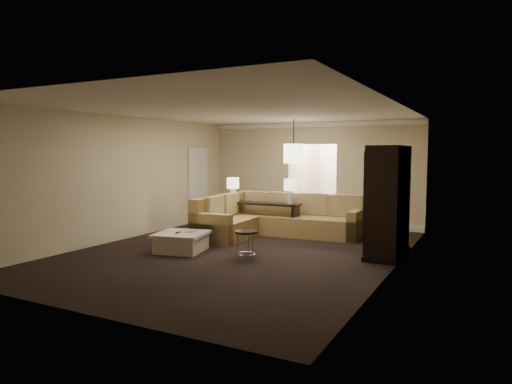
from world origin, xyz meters
The scene contains 19 objects.
ground centered at (0.00, 0.00, 0.00)m, with size 8.00×8.00×0.00m, color black.
wall_back centered at (0.00, 4.00, 1.40)m, with size 6.00×0.04×2.80m, color #C0B791.
wall_front centered at (0.00, -4.00, 1.40)m, with size 6.00×0.04×2.80m, color #C0B791.
wall_left centered at (-3.00, 0.00, 1.40)m, with size 0.04×8.00×2.80m, color #C0B791.
wall_right centered at (3.00, 0.00, 1.40)m, with size 0.04×8.00×2.80m, color #C0B791.
ceiling centered at (0.00, 0.00, 2.80)m, with size 6.00×8.00×0.02m, color silver.
crown_molding centered at (0.00, 3.95, 2.73)m, with size 6.00×0.10×0.12m, color white.
baseboard centered at (0.00, 3.95, 0.06)m, with size 6.00×0.10×0.12m, color white.
side_door centered at (-2.97, 2.80, 1.05)m, with size 0.05×0.90×2.10m, color silver.
foyer centered at (0.00, 5.34, 1.30)m, with size 1.44×2.02×2.80m.
sectional_sofa centered at (-0.19, 1.82, 0.39)m, with size 3.34×2.68×0.99m.
coffee_table centered at (-1.04, -0.57, 0.20)m, with size 1.13×1.13×0.40m.
console_table centered at (-0.56, 2.00, 0.46)m, with size 2.00×0.56×0.76m.
armoire centered at (2.69, 0.93, 1.01)m, with size 0.63×1.46×2.11m.
drink_table centered at (0.43, -0.54, 0.38)m, with size 0.42×0.42×0.53m.
table_lamp_left centered at (-1.33, 1.96, 1.15)m, with size 0.31×0.31×0.58m.
table_lamp_right centered at (0.20, 2.04, 1.15)m, with size 0.31×0.31×0.58m.
pendant_light centered at (0.00, 2.70, 1.95)m, with size 0.38×0.38×1.09m.
person centered at (0.45, 5.60, 0.84)m, with size 0.61×0.41×1.69m, color beige.
Camera 1 is at (4.45, -7.86, 1.98)m, focal length 32.00 mm.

